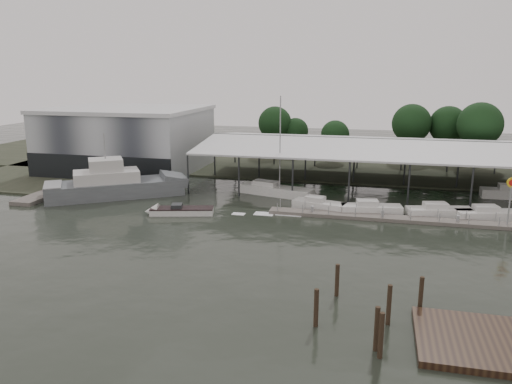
% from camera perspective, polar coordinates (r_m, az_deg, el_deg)
% --- Properties ---
extents(ground, '(200.00, 200.00, 0.00)m').
position_cam_1_polar(ground, '(50.69, -1.84, -5.24)').
color(ground, '#232921').
rests_on(ground, ground).
extents(land_strip_far, '(140.00, 30.00, 0.30)m').
position_cam_1_polar(land_strip_far, '(90.58, 5.35, 3.25)').
color(land_strip_far, '#3A3D2E').
rests_on(land_strip_far, ground).
extents(land_strip_west, '(20.00, 40.00, 0.30)m').
position_cam_1_polar(land_strip_west, '(94.23, -20.70, 2.83)').
color(land_strip_west, '#3A3D2E').
rests_on(land_strip_west, ground).
extents(storage_warehouse, '(24.50, 20.50, 10.50)m').
position_cam_1_polar(storage_warehouse, '(87.17, -14.45, 5.92)').
color(storage_warehouse, '#AEB5B9').
rests_on(storage_warehouse, ground).
extents(covered_boat_shed, '(58.24, 24.00, 6.96)m').
position_cam_1_polar(covered_boat_shed, '(74.95, 16.81, 5.21)').
color(covered_boat_shed, silver).
rests_on(covered_boat_shed, ground).
extents(trawler_dock, '(3.00, 18.00, 0.50)m').
position_cam_1_polar(trawler_dock, '(75.71, -21.21, 0.41)').
color(trawler_dock, slate).
rests_on(trawler_dock, ground).
extents(floating_dock, '(28.00, 2.00, 1.40)m').
position_cam_1_polar(floating_dock, '(58.47, 15.22, -2.93)').
color(floating_dock, slate).
rests_on(floating_dock, ground).
extents(shell_fuel_sign, '(1.10, 0.18, 5.55)m').
position_cam_1_polar(shell_fuel_sign, '(59.18, 27.13, -0.05)').
color(shell_fuel_sign, '#939699').
rests_on(shell_fuel_sign, ground).
extents(grey_trawler, '(18.09, 14.36, 8.84)m').
position_cam_1_polar(grey_trawler, '(69.26, -15.66, 0.79)').
color(grey_trawler, slate).
rests_on(grey_trawler, ground).
extents(white_sailboat, '(10.66, 5.20, 13.49)m').
position_cam_1_polar(white_sailboat, '(67.72, 2.18, 0.21)').
color(white_sailboat, white).
rests_on(white_sailboat, ground).
extents(speedboat_underway, '(18.70, 6.51, 2.00)m').
position_cam_1_polar(speedboat_underway, '(59.38, -9.09, -2.16)').
color(speedboat_underway, white).
rests_on(speedboat_underway, ground).
extents(moored_cruiser_0, '(6.71, 3.72, 1.70)m').
position_cam_1_polar(moored_cruiser_0, '(60.97, 7.17, -1.46)').
color(moored_cruiser_0, white).
rests_on(moored_cruiser_0, ground).
extents(moored_cruiser_1, '(7.30, 3.36, 1.70)m').
position_cam_1_polar(moored_cruiser_1, '(60.34, 12.98, -1.87)').
color(moored_cruiser_1, white).
rests_on(moored_cruiser_1, ground).
extents(moored_cruiser_2, '(7.76, 3.80, 1.70)m').
position_cam_1_polar(moored_cruiser_2, '(61.38, 20.17, -2.11)').
color(moored_cruiser_2, white).
rests_on(moored_cruiser_2, ground).
extents(moored_cruiser_3, '(7.75, 3.90, 1.70)m').
position_cam_1_polar(moored_cruiser_3, '(62.34, 25.10, -2.34)').
color(moored_cruiser_3, white).
rests_on(moored_cruiser_3, ground).
extents(mooring_pilings, '(7.19, 8.10, 3.50)m').
position_cam_1_polar(mooring_pilings, '(34.48, 12.85, -13.21)').
color(mooring_pilings, '#38281C').
rests_on(mooring_pilings, ground).
extents(horizon_tree_line, '(68.79, 12.51, 11.30)m').
position_cam_1_polar(horizon_tree_line, '(95.57, 19.76, 6.88)').
color(horizon_tree_line, '#2F2115').
rests_on(horizon_tree_line, ground).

